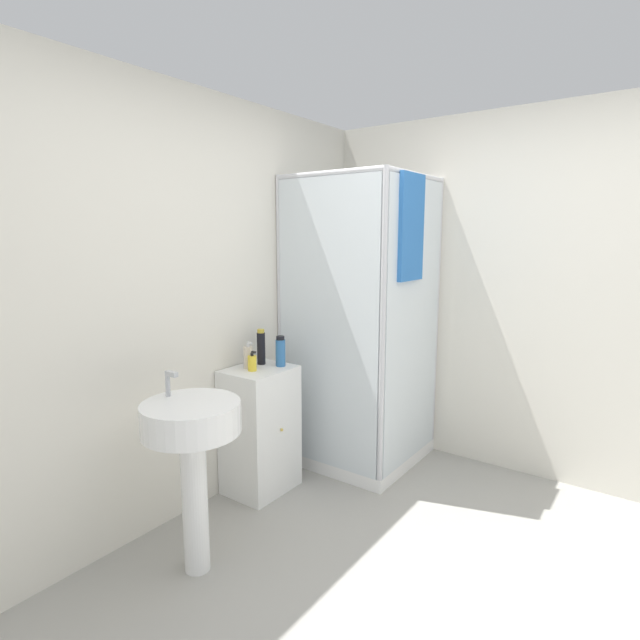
{
  "coord_description": "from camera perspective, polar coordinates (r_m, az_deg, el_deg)",
  "views": [
    {
      "loc": [
        -1.86,
        -0.64,
        1.66
      ],
      "look_at": [
        0.61,
        1.15,
        1.15
      ],
      "focal_mm": 28.0,
      "sensor_mm": 36.0,
      "label": 1
    }
  ],
  "objects": [
    {
      "name": "sink",
      "position": [
        2.55,
        -14.41,
        -13.11
      ],
      "size": [
        0.47,
        0.47,
        1.01
      ],
      "color": "white",
      "rests_on": "ground_plane"
    },
    {
      "name": "shampoo_bottle_blue",
      "position": [
        3.25,
        -4.54,
        -3.62
      ],
      "size": [
        0.06,
        0.06,
        0.2
      ],
      "color": "#2D66A3",
      "rests_on": "vanity_cabinet"
    },
    {
      "name": "lotion_bottle_white",
      "position": [
        3.22,
        -8.2,
        -4.21
      ],
      "size": [
        0.06,
        0.06,
        0.17
      ],
      "color": "beige",
      "rests_on": "vanity_cabinet"
    },
    {
      "name": "shower_enclosure",
      "position": [
        3.68,
        5.05,
        -7.42
      ],
      "size": [
        0.87,
        0.9,
        2.07
      ],
      "color": "white",
      "rests_on": "ground_plane"
    },
    {
      "name": "wall_right",
      "position": [
        3.64,
        25.51,
        2.19
      ],
      "size": [
        0.06,
        6.4,
        2.5
      ],
      "primitive_type": "cube",
      "color": "silver",
      "rests_on": "ground_plane"
    },
    {
      "name": "vanity_cabinet",
      "position": [
        3.36,
        -6.86,
        -12.32
      ],
      "size": [
        0.44,
        0.37,
        0.82
      ],
      "color": "white",
      "rests_on": "ground_plane"
    },
    {
      "name": "ground_plane",
      "position": [
        2.57,
        15.05,
        -30.91
      ],
      "size": [
        12.0,
        12.0,
        0.0
      ],
      "primitive_type": "plane",
      "color": "#9E9B93"
    },
    {
      "name": "soap_dispenser",
      "position": [
        3.17,
        -7.75,
        -4.88
      ],
      "size": [
        0.06,
        0.06,
        0.13
      ],
      "color": "yellow",
      "rests_on": "vanity_cabinet"
    },
    {
      "name": "wall_back",
      "position": [
        3.02,
        -15.49,
        1.43
      ],
      "size": [
        6.4,
        0.06,
        2.5
      ],
      "primitive_type": "cube",
      "color": "silver",
      "rests_on": "ground_plane"
    },
    {
      "name": "shampoo_bottle_tall_black",
      "position": [
        3.31,
        -6.75,
        -3.1
      ],
      "size": [
        0.05,
        0.05,
        0.23
      ],
      "color": "black",
      "rests_on": "vanity_cabinet"
    }
  ]
}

